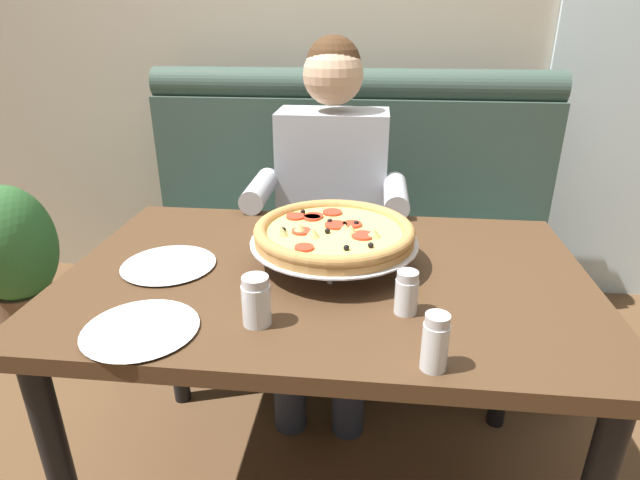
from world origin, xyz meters
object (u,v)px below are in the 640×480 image
(shaker_oregano, at_px, (256,304))
(shaker_parmesan, at_px, (435,346))
(potted_plant, at_px, (14,256))
(dining_table, at_px, (326,303))
(plate_near_right, at_px, (168,263))
(booth_bench, at_px, (346,251))
(pizza, at_px, (334,233))
(plate_near_left, at_px, (140,327))
(diner_main, at_px, (330,202))
(shaker_pepper_flakes, at_px, (406,295))
(patio_chair, at_px, (615,160))

(shaker_oregano, bearing_deg, shaker_parmesan, -17.70)
(potted_plant, bearing_deg, shaker_oregano, -36.27)
(dining_table, height_order, plate_near_right, plate_near_right)
(booth_bench, xyz_separation_m, pizza, (0.01, -0.83, 0.43))
(potted_plant, bearing_deg, plate_near_left, -43.31)
(plate_near_right, bearing_deg, potted_plant, 144.76)
(diner_main, distance_m, plate_near_left, 0.97)
(shaker_pepper_flakes, bearing_deg, potted_plant, 151.40)
(shaker_pepper_flakes, distance_m, potted_plant, 1.86)
(booth_bench, height_order, patio_chair, booth_bench)
(shaker_pepper_flakes, relative_size, shaker_oregano, 0.90)
(plate_near_right, distance_m, potted_plant, 1.29)
(dining_table, bearing_deg, plate_near_left, -138.68)
(diner_main, distance_m, patio_chair, 2.20)
(booth_bench, xyz_separation_m, plate_near_right, (-0.40, -0.90, 0.36))
(booth_bench, distance_m, shaker_parmesan, 1.32)
(pizza, xyz_separation_m, patio_chair, (1.55, 2.05, -0.30))
(dining_table, distance_m, shaker_parmesan, 0.45)
(booth_bench, xyz_separation_m, dining_table, (0.00, -0.88, 0.25))
(dining_table, height_order, pizza, pizza)
(plate_near_left, relative_size, potted_plant, 0.33)
(shaker_oregano, bearing_deg, patio_chair, 54.38)
(diner_main, xyz_separation_m, shaker_pepper_flakes, (0.23, -0.79, 0.08))
(patio_chair, bearing_deg, pizza, -127.09)
(diner_main, bearing_deg, shaker_oregano, -94.75)
(plate_near_right, bearing_deg, plate_near_left, -79.35)
(pizza, height_order, shaker_pepper_flakes, pizza)
(diner_main, height_order, plate_near_right, diner_main)
(dining_table, xyz_separation_m, potted_plant, (-1.41, 0.70, -0.27))
(shaker_pepper_flakes, height_order, shaker_oregano, shaker_oregano)
(diner_main, height_order, shaker_pepper_flakes, diner_main)
(shaker_pepper_flakes, xyz_separation_m, shaker_parmesan, (0.04, -0.19, 0.01))
(patio_chair, bearing_deg, shaker_parmesan, -118.51)
(booth_bench, height_order, shaker_pepper_flakes, booth_bench)
(booth_bench, bearing_deg, pizza, -89.01)
(pizza, xyz_separation_m, potted_plant, (-1.42, 0.65, -0.44))
(booth_bench, distance_m, diner_main, 0.41)
(shaker_parmesan, xyz_separation_m, potted_plant, (-1.64, 1.06, -0.40))
(shaker_parmesan, height_order, shaker_oregano, shaker_parmesan)
(shaker_oregano, xyz_separation_m, plate_near_left, (-0.23, -0.05, -0.04))
(pizza, height_order, plate_near_left, pizza)
(booth_bench, bearing_deg, diner_main, -99.95)
(diner_main, xyz_separation_m, patio_chair, (1.61, 1.49, -0.19))
(diner_main, bearing_deg, potted_plant, 176.57)
(shaker_parmesan, xyz_separation_m, shaker_oregano, (-0.35, 0.11, -0.00))
(dining_table, distance_m, plate_near_right, 0.41)
(potted_plant, bearing_deg, patio_chair, 25.27)
(pizza, xyz_separation_m, shaker_oregano, (-0.13, -0.30, -0.04))
(diner_main, height_order, shaker_oregano, diner_main)
(diner_main, relative_size, shaker_parmesan, 11.51)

